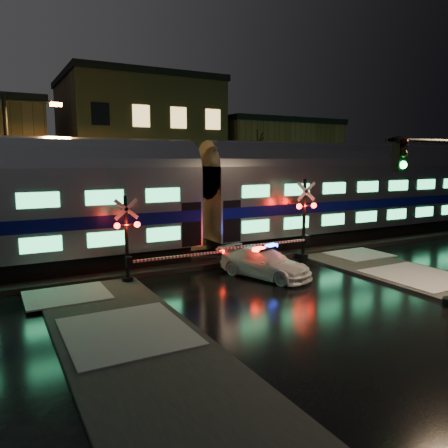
{
  "coord_description": "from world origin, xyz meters",
  "views": [
    {
      "loc": [
        -9.84,
        -15.23,
        5.19
      ],
      "look_at": [
        -0.23,
        2.5,
        2.2
      ],
      "focal_mm": 35.0,
      "sensor_mm": 36.0,
      "label": 1
    }
  ],
  "objects_px": {
    "police_car": "(265,263)",
    "streetlight": "(15,168)",
    "crossing_signal_right": "(299,227)",
    "traffic_light": "(441,217)",
    "crossing_signal_left": "(136,247)"
  },
  "relations": [
    {
      "from": "traffic_light",
      "to": "streetlight",
      "type": "bearing_deg",
      "value": 131.09
    },
    {
      "from": "police_car",
      "to": "streetlight",
      "type": "xyz_separation_m",
      "value": [
        -9.33,
        8.5,
        4.14
      ]
    },
    {
      "from": "police_car",
      "to": "traffic_light",
      "type": "relative_size",
      "value": 0.76
    },
    {
      "from": "crossing_signal_left",
      "to": "streetlight",
      "type": "bearing_deg",
      "value": 121.02
    },
    {
      "from": "police_car",
      "to": "crossing_signal_left",
      "type": "bearing_deg",
      "value": 140.59
    },
    {
      "from": "crossing_signal_right",
      "to": "streetlight",
      "type": "height_order",
      "value": "streetlight"
    },
    {
      "from": "crossing_signal_right",
      "to": "streetlight",
      "type": "bearing_deg",
      "value": 152.08
    },
    {
      "from": "crossing_signal_right",
      "to": "traffic_light",
      "type": "height_order",
      "value": "traffic_light"
    },
    {
      "from": "crossing_signal_right",
      "to": "crossing_signal_left",
      "type": "xyz_separation_m",
      "value": [
        -8.6,
        -0.01,
        -0.21
      ]
    },
    {
      "from": "police_car",
      "to": "streetlight",
      "type": "relative_size",
      "value": 0.57
    },
    {
      "from": "police_car",
      "to": "traffic_light",
      "type": "distance_m",
      "value": 7.5
    },
    {
      "from": "traffic_light",
      "to": "streetlight",
      "type": "xyz_separation_m",
      "value": [
        -11.96,
        15.01,
        1.49
      ]
    },
    {
      "from": "crossing_signal_right",
      "to": "traffic_light",
      "type": "xyz_separation_m",
      "value": [
        -0.67,
        -8.31,
        1.55
      ]
    },
    {
      "from": "crossing_signal_left",
      "to": "traffic_light",
      "type": "distance_m",
      "value": 11.62
    },
    {
      "from": "crossing_signal_left",
      "to": "traffic_light",
      "type": "xyz_separation_m",
      "value": [
        7.93,
        -8.3,
        1.75
      ]
    }
  ]
}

